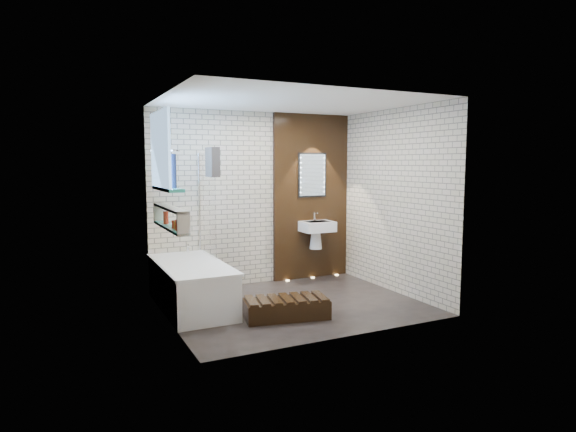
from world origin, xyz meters
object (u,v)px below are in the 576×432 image
walnut_step (286,309)px  washbasin (317,230)px  bath_screen (207,204)px  bathtub (191,285)px  led_mirror (312,175)px

walnut_step → washbasin: bearing=50.4°
bath_screen → washbasin: size_ratio=2.41×
bathtub → led_mirror: size_ratio=2.49×
bathtub → led_mirror: bearing=19.8°
washbasin → walnut_step: bearing=-129.6°
bath_screen → walnut_step: size_ratio=1.42×
bathtub → bath_screen: bearing=51.1°
bathtub → washbasin: washbasin is taller
washbasin → led_mirror: bearing=90.0°
led_mirror → walnut_step: bearing=-126.9°
bath_screen → led_mirror: 1.89m
bathtub → bath_screen: bath_screen is taller
bathtub → bath_screen: (0.35, 0.44, 0.99)m
walnut_step → bath_screen: bearing=112.7°
bath_screen → walnut_step: bath_screen is taller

